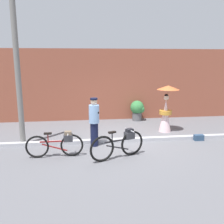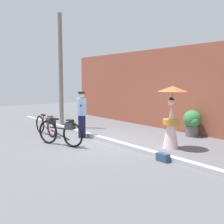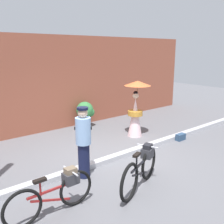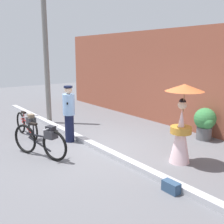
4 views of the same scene
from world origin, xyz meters
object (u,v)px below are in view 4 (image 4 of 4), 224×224
at_px(bicycle_far_side, 27,124).
at_px(utility_pole, 46,56).
at_px(bicycle_near_officer, 41,140).
at_px(person_with_parasol, 182,123).
at_px(person_officer, 69,113).
at_px(potted_plant_by_door, 205,122).
at_px(backpack_on_pavement, 171,187).

relative_size(bicycle_far_side, utility_pole, 0.35).
distance_m(bicycle_far_side, utility_pole, 2.68).
distance_m(bicycle_near_officer, person_with_parasol, 3.38).
distance_m(person_officer, person_with_parasol, 3.22).
bearing_deg(bicycle_near_officer, person_officer, 120.67).
relative_size(person_officer, potted_plant_by_door, 1.71).
xyz_separation_m(bicycle_near_officer, person_with_parasol, (2.25, 2.47, 0.52)).
distance_m(bicycle_near_officer, potted_plant_by_door, 4.69).
bearing_deg(utility_pole, potted_plant_by_door, 31.46).
bearing_deg(person_officer, bicycle_near_officer, -59.33).
relative_size(person_officer, utility_pole, 0.34).
xyz_separation_m(bicycle_far_side, backpack_on_pavement, (4.88, 0.91, -0.30)).
relative_size(potted_plant_by_door, backpack_on_pavement, 2.83).
bearing_deg(potted_plant_by_door, backpack_on_pavement, -64.68).
relative_size(bicycle_far_side, backpack_on_pavement, 5.01).
bearing_deg(person_officer, bicycle_far_side, -143.92).
distance_m(person_with_parasol, utility_pole, 5.60).
xyz_separation_m(person_with_parasol, utility_pole, (-5.34, -0.89, 1.43)).
bearing_deg(person_officer, utility_pole, 169.58).
distance_m(bicycle_near_officer, person_officer, 1.39).
bearing_deg(bicycle_near_officer, potted_plant_by_door, 70.56).
bearing_deg(potted_plant_by_door, person_with_parasol, -70.45).
relative_size(person_with_parasol, backpack_on_pavement, 5.52).
bearing_deg(person_with_parasol, bicycle_far_side, -152.04).
height_order(bicycle_near_officer, potted_plant_by_door, potted_plant_by_door).
xyz_separation_m(bicycle_near_officer, potted_plant_by_door, (1.56, 4.42, 0.10)).
relative_size(bicycle_near_officer, person_officer, 1.03).
bearing_deg(utility_pole, backpack_on_pavement, -3.31).
height_order(bicycle_far_side, person_officer, person_officer).
height_order(person_officer, backpack_on_pavement, person_officer).
relative_size(backpack_on_pavement, utility_pole, 0.07).
bearing_deg(utility_pole, bicycle_far_side, -44.72).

